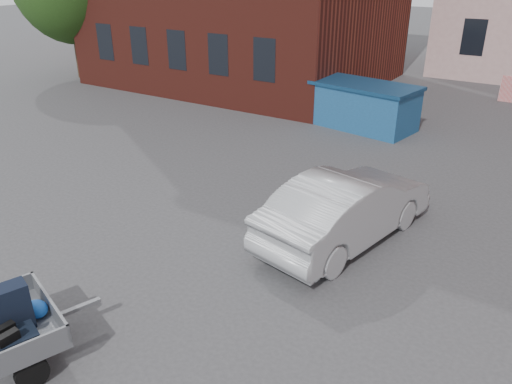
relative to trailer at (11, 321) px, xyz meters
The scene contains 4 objects.
ground 4.59m from the trailer, 70.35° to the left, with size 120.00×120.00×0.00m, color #38383A.
trailer is the anchor object (origin of this frame).
dumpster 12.91m from the trailer, 89.95° to the left, with size 3.80×2.40×1.49m.
silver_car 6.15m from the trailer, 65.15° to the left, with size 1.48×4.26×1.40m, color #A0A3A7.
Camera 1 is at (4.28, -7.10, 5.12)m, focal length 35.00 mm.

